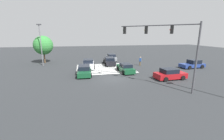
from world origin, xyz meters
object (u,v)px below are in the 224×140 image
car_0 (125,68)px  car_6 (111,57)px  car_3 (193,64)px  tree_corner_a (43,45)px  car_1 (84,71)px  car_5 (170,74)px  street_light_pole_b (41,41)px  car_4 (88,64)px  pedestrian (140,61)px  car_2 (109,61)px  traffic_signal_mast (167,40)px

car_0 → car_6: car_6 is taller
car_3 → tree_corner_a: tree_corner_a is taller
car_1 → car_5: size_ratio=1.09×
car_0 → street_light_pole_b: 16.92m
car_4 → car_5: bearing=52.6°
pedestrian → car_1: bearing=-22.6°
car_5 → tree_corner_a: 25.14m
car_2 → street_light_pole_b: (12.82, -1.77, 3.95)m
car_4 → car_6: bearing=144.8°
car_3 → street_light_pole_b: 28.40m
car_0 → pedestrian: 5.97m
traffic_signal_mast → tree_corner_a: 25.22m
car_2 → tree_corner_a: size_ratio=0.87×
street_light_pole_b → car_3: bearing=163.9°
car_3 → car_4: car_4 is taller
car_3 → pedestrian: 9.36m
car_4 → street_light_pole_b: bearing=-110.1°
car_0 → car_3: car_3 is taller
tree_corner_a → car_0: bearing=142.8°
car_1 → car_3: size_ratio=1.02×
traffic_signal_mast → car_5: 6.20m
car_6 → car_2: bearing=163.5°
tree_corner_a → pedestrian: bearing=160.1°
tree_corner_a → car_5: bearing=140.3°
car_4 → car_6: 8.84m
pedestrian → car_4: bearing=-46.7°
traffic_signal_mast → car_1: size_ratio=1.54×
car_3 → tree_corner_a: size_ratio=0.80×
car_1 → car_0: bearing=95.8°
car_0 → car_1: 6.56m
car_1 → car_2: size_ratio=0.94×
car_4 → pedestrian: 9.89m
car_1 → street_light_pole_b: size_ratio=0.60×
traffic_signal_mast → car_4: 15.31m
car_1 → car_2: 8.62m
car_1 → car_5: car_5 is taller
car_0 → car_6: 11.16m
car_0 → street_light_pole_b: street_light_pole_b is taller
car_5 → car_6: 16.83m
traffic_signal_mast → car_3: (-10.74, -8.50, -4.67)m
car_1 → street_light_pole_b: (7.67, -8.68, 4.00)m
traffic_signal_mast → car_1: (8.61, -7.61, -4.67)m
traffic_signal_mast → pedestrian: traffic_signal_mast is taller
car_4 → car_5: size_ratio=1.10×
car_1 → tree_corner_a: tree_corner_a is taller
car_0 → car_1: size_ratio=1.03×
street_light_pole_b → car_4: bearing=155.5°
traffic_signal_mast → car_6: 19.86m
car_4 → street_light_pole_b: size_ratio=0.61×
street_light_pole_b → traffic_signal_mast: bearing=135.0°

